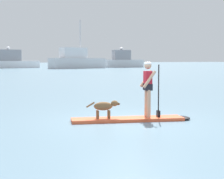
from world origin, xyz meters
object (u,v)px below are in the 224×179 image
moored_boat_starboard (11,61)px  moored_boat_outer (123,61)px  moored_boat_center (77,61)px  paddleboard (135,119)px  person_paddler (148,85)px  dog (105,107)px

moored_boat_starboard → moored_boat_outer: 25.62m
moored_boat_outer → moored_boat_center: bearing=-164.2°
moored_boat_center → paddleboard: bearing=-111.7°
person_paddler → moored_boat_outer: 74.30m
paddleboard → moored_boat_starboard: (12.78, 70.65, 1.45)m
person_paddler → moored_boat_center: moored_boat_center is taller
paddleboard → moored_boat_center: moored_boat_center is taller
person_paddler → moored_boat_outer: moored_boat_outer is taller
moored_boat_center → moored_boat_starboard: bearing=137.3°
moored_boat_starboard → paddleboard: bearing=-100.3°
paddleboard → dog: (-0.89, 0.31, 0.41)m
paddleboard → moored_boat_outer: (37.57, 64.19, 1.49)m
person_paddler → dog: person_paddler is taller
paddleboard → moored_boat_outer: size_ratio=0.40×
dog → moored_boat_starboard: (13.67, 70.34, 1.04)m
paddleboard → dog: 1.03m
moored_boat_center → moored_boat_outer: 14.14m
dog → moored_boat_outer: (38.46, 63.88, 1.08)m
paddleboard → person_paddler: 1.13m
paddleboard → moored_boat_center: 64.94m
person_paddler → moored_boat_center: bearing=68.7°
dog → moored_boat_center: (24.85, 60.03, 1.18)m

